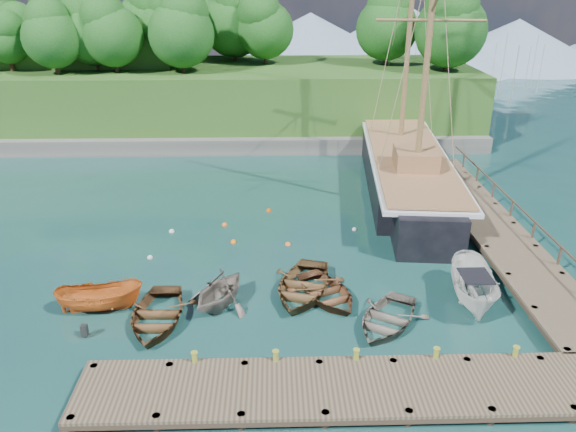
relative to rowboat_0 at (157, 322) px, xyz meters
name	(u,v)px	position (x,y,z in m)	size (l,w,h in m)	color
ground	(297,300)	(6.11, 1.61, 0.00)	(160.00, 160.00, 0.00)	#113B33
dock_near	(361,388)	(8.11, -4.89, 0.43)	(20.00, 3.20, 1.10)	#433527
dock_east	(491,226)	(17.61, 8.61, 0.43)	(3.20, 24.00, 1.10)	#433527
bollard_0	(196,375)	(2.11, -3.49, 0.00)	(0.26, 0.26, 0.45)	olive
bollard_1	(276,373)	(5.11, -3.49, 0.00)	(0.26, 0.26, 0.45)	olive
bollard_2	(355,372)	(8.11, -3.49, 0.00)	(0.26, 0.26, 0.45)	olive
bollard_3	(434,371)	(11.11, -3.49, 0.00)	(0.26, 0.26, 0.45)	olive
bollard_4	(512,369)	(14.11, -3.49, 0.00)	(0.26, 0.26, 0.45)	olive
rowboat_0	(157,322)	(0.00, 0.00, 0.00)	(3.28, 4.59, 0.95)	#51351C
rowboat_1	(220,305)	(2.61, 1.31, 0.00)	(3.01, 3.48, 1.84)	#6B6156
rowboat_2	(302,293)	(6.39, 2.21, 0.00)	(3.47, 4.86, 1.01)	brown
rowboat_3	(386,325)	(9.84, -0.47, 0.00)	(3.00, 4.20, 0.87)	#5E574D
rowboat_4	(327,298)	(7.49, 1.73, 0.00)	(2.90, 4.07, 0.84)	brown
motorboat_orange	(102,310)	(-2.65, 1.01, 0.00)	(1.45, 3.84, 1.48)	#CB6321
cabin_boat_white	(472,303)	(14.08, 1.14, 0.00)	(1.86, 4.94, 1.91)	silver
schooner	(406,173)	(14.22, 15.87, 1.15)	(7.04, 28.20, 20.78)	black
mooring_buoy_0	(150,258)	(-1.47, 5.94, 0.00)	(0.29, 0.29, 0.29)	silver
mooring_buoy_1	(233,243)	(2.82, 7.67, 0.00)	(0.34, 0.34, 0.34)	orange
mooring_buoy_2	(288,245)	(5.85, 7.30, 0.00)	(0.32, 0.32, 0.32)	orange
mooring_buoy_3	(354,230)	(9.80, 9.17, 0.00)	(0.28, 0.28, 0.28)	white
mooring_buoy_4	(225,226)	(2.16, 9.98, 0.00)	(0.36, 0.36, 0.36)	#DB5D1E
mooring_buoy_5	(269,211)	(4.78, 12.07, 0.00)	(0.33, 0.33, 0.33)	#CF4B00
mooring_buoy_6	(172,232)	(-0.84, 9.16, 0.00)	(0.32, 0.32, 0.32)	silver
mooring_buoy_7	(313,264)	(7.10, 5.09, 0.00)	(0.34, 0.34, 0.34)	#D95701
headland	(145,69)	(-6.77, 32.97, 5.54)	(51.00, 19.31, 12.90)	#474744
distant_ridge	(306,37)	(10.41, 71.61, 4.35)	(117.00, 40.00, 10.00)	#728CA5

